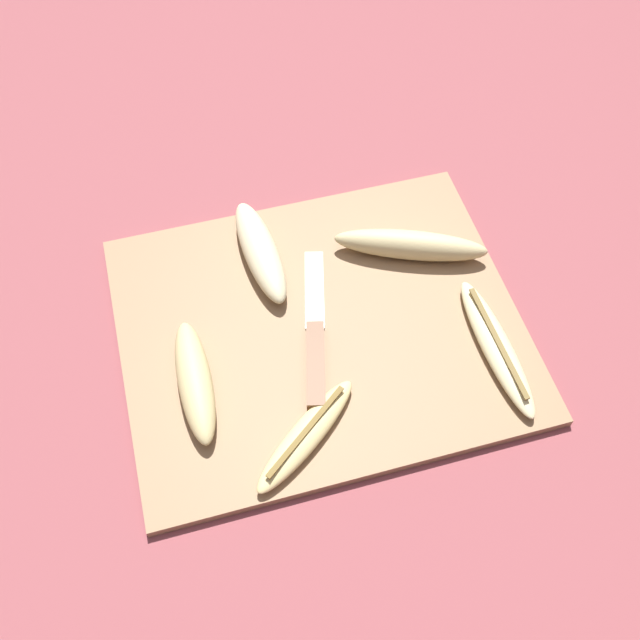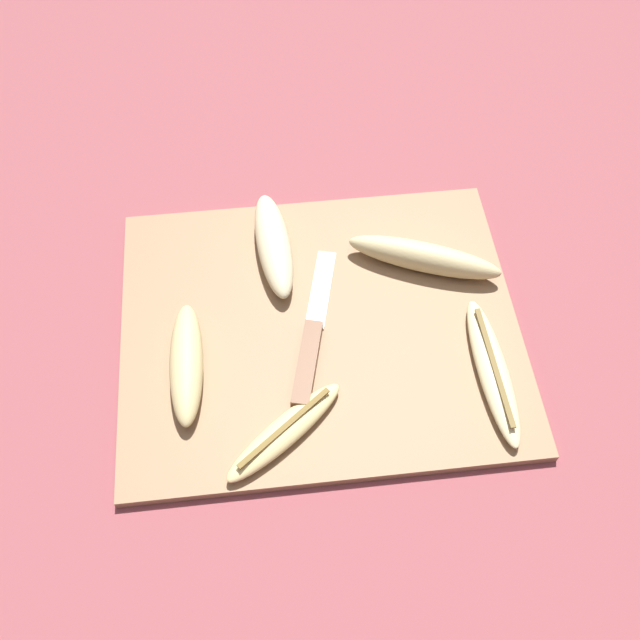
# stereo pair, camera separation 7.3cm
# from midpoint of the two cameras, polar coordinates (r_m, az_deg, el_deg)

# --- Properties ---
(ground_plane) EXTENTS (4.00, 4.00, 0.00)m
(ground_plane) POSITION_cam_midpoint_polar(r_m,az_deg,el_deg) (0.87, 2.42, -0.96)
(ground_plane) COLOR #93474C
(cutting_board) EXTENTS (0.45, 0.38, 0.01)m
(cutting_board) POSITION_cam_midpoint_polar(r_m,az_deg,el_deg) (0.86, 2.43, -0.75)
(cutting_board) COLOR #997551
(cutting_board) RESTS_ON ground_plane
(knife) EXTENTS (0.07, 0.21, 0.02)m
(knife) POSITION_cam_midpoint_polar(r_m,az_deg,el_deg) (0.83, 1.73, -2.59)
(knife) COLOR brown
(knife) RESTS_ON cutting_board
(banana_spotted_left) EXTENTS (0.04, 0.15, 0.03)m
(banana_spotted_left) POSITION_cam_midpoint_polar(r_m,az_deg,el_deg) (0.82, -7.64, -3.47)
(banana_spotted_left) COLOR #DBC684
(banana_spotted_left) RESTS_ON cutting_board
(banana_soft_right) EXTENTS (0.04, 0.19, 0.02)m
(banana_soft_right) POSITION_cam_midpoint_polar(r_m,az_deg,el_deg) (0.84, 15.46, -3.89)
(banana_soft_right) COLOR beige
(banana_soft_right) RESTS_ON cutting_board
(banana_cream_curved) EXTENTS (0.05, 0.16, 0.03)m
(banana_cream_curved) POSITION_cam_midpoint_polar(r_m,az_deg,el_deg) (0.90, -1.23, 5.61)
(banana_cream_curved) COLOR beige
(banana_cream_curved) RESTS_ON cutting_board
(banana_mellow_near) EXTENTS (0.18, 0.10, 0.04)m
(banana_mellow_near) POSITION_cam_midpoint_polar(r_m,az_deg,el_deg) (0.90, 10.25, 4.59)
(banana_mellow_near) COLOR beige
(banana_mellow_near) RESTS_ON cutting_board
(banana_golden_short) EXTENTS (0.14, 0.12, 0.02)m
(banana_golden_short) POSITION_cam_midpoint_polar(r_m,az_deg,el_deg) (0.78, 0.01, -8.68)
(banana_golden_short) COLOR #EDD689
(banana_golden_short) RESTS_ON cutting_board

